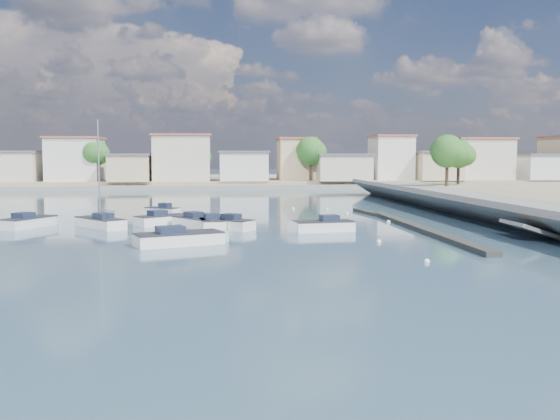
% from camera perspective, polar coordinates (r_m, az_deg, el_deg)
% --- Properties ---
extents(ground, '(400.00, 400.00, 0.00)m').
position_cam_1_polar(ground, '(78.00, 0.76, 0.66)').
color(ground, '#314F62').
rests_on(ground, ground).
extents(seawall_walkway, '(5.00, 90.00, 1.80)m').
position_cam_1_polar(seawall_walkway, '(57.54, 22.73, -0.38)').
color(seawall_walkway, slate).
rests_on(seawall_walkway, ground).
extents(breakwater, '(2.00, 31.02, 0.35)m').
position_cam_1_polar(breakwater, '(52.74, 11.74, -1.35)').
color(breakwater, black).
rests_on(breakwater, ground).
extents(far_shore_land, '(160.00, 40.00, 1.40)m').
position_cam_1_polar(far_shore_land, '(129.67, -1.92, 2.70)').
color(far_shore_land, gray).
rests_on(far_shore_land, ground).
extents(far_shore_quay, '(160.00, 2.50, 0.80)m').
position_cam_1_polar(far_shore_quay, '(108.77, -1.15, 2.10)').
color(far_shore_quay, slate).
rests_on(far_shore_quay, ground).
extents(far_town, '(113.01, 12.80, 8.35)m').
position_cam_1_polar(far_town, '(115.87, 3.91, 4.51)').
color(far_town, beige).
rests_on(far_town, far_shore_land).
extents(shore_trees, '(74.56, 38.32, 7.92)m').
position_cam_1_polar(shore_trees, '(106.79, 3.46, 5.16)').
color(shore_trees, '#38281E').
rests_on(shore_trees, ground).
extents(motorboat_a, '(2.48, 5.23, 1.48)m').
position_cam_1_polar(motorboat_a, '(50.99, -6.38, -1.26)').
color(motorboat_a, white).
rests_on(motorboat_a, ground).
extents(motorboat_b, '(4.82, 4.27, 1.48)m').
position_cam_1_polar(motorboat_b, '(54.34, -10.49, -0.92)').
color(motorboat_b, white).
rests_on(motorboat_b, ground).
extents(motorboat_c, '(4.65, 4.31, 1.48)m').
position_cam_1_polar(motorboat_c, '(50.34, -5.12, -1.33)').
color(motorboat_c, white).
rests_on(motorboat_c, ground).
extents(motorboat_d, '(5.31, 2.54, 1.48)m').
position_cam_1_polar(motorboat_d, '(48.66, 3.71, -1.54)').
color(motorboat_d, white).
rests_on(motorboat_d, ground).
extents(motorboat_e, '(4.03, 5.47, 1.48)m').
position_cam_1_polar(motorboat_e, '(55.58, -21.84, -1.07)').
color(motorboat_e, white).
rests_on(motorboat_e, ground).
extents(motorboat_f, '(3.68, 3.06, 1.48)m').
position_cam_1_polar(motorboat_f, '(62.39, -10.86, -0.17)').
color(motorboat_f, white).
rests_on(motorboat_f, ground).
extents(motorboat_g, '(4.30, 5.01, 1.48)m').
position_cam_1_polar(motorboat_g, '(51.46, -7.43, -1.21)').
color(motorboat_g, white).
rests_on(motorboat_g, ground).
extents(motorboat_h, '(6.42, 4.18, 1.48)m').
position_cam_1_polar(motorboat_h, '(41.98, -8.83, -2.63)').
color(motorboat_h, white).
rests_on(motorboat_h, ground).
extents(sailboat, '(4.81, 5.34, 9.00)m').
position_cam_1_polar(sailboat, '(53.21, -16.25, -1.12)').
color(sailboat, white).
rests_on(sailboat, ground).
extents(mooring_buoys, '(7.04, 35.19, 0.34)m').
position_cam_1_polar(mooring_buoys, '(55.58, 6.51, -1.08)').
color(mooring_buoys, white).
rests_on(mooring_buoys, ground).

